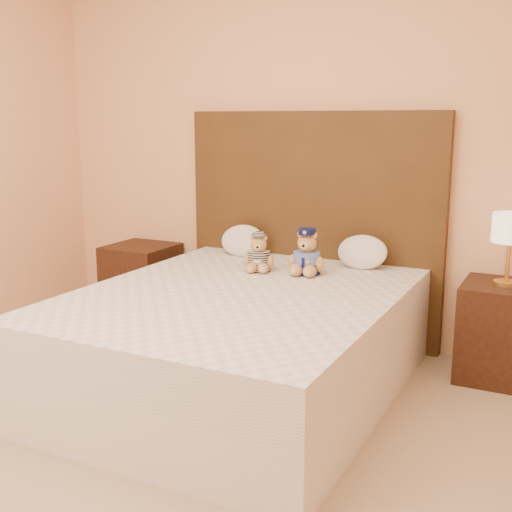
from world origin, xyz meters
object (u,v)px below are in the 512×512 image
(bed, at_px, (239,341))
(lamp, at_px, (510,232))
(nightstand_left, at_px, (142,282))
(nightstand_right, at_px, (502,332))
(teddy_police, at_px, (307,252))
(pillow_left, at_px, (243,239))
(teddy_prisoner, at_px, (259,253))
(pillow_right, at_px, (362,250))

(bed, relative_size, lamp, 5.00)
(bed, height_order, nightstand_left, same)
(bed, bearing_deg, lamp, 32.62)
(nightstand_right, height_order, teddy_police, teddy_police)
(pillow_left, bearing_deg, teddy_police, -26.85)
(teddy_police, distance_m, pillow_left, 0.66)
(teddy_police, height_order, teddy_prisoner, teddy_police)
(pillow_right, bearing_deg, nightstand_right, -2.05)
(nightstand_right, xyz_separation_m, teddy_police, (-1.08, -0.27, 0.41))
(nightstand_left, xyz_separation_m, nightstand_right, (2.50, 0.00, 0.00))
(nightstand_right, bearing_deg, teddy_prisoner, -166.63)
(nightstand_left, distance_m, teddy_police, 1.50)
(teddy_prisoner, bearing_deg, teddy_police, -7.40)
(nightstand_right, height_order, lamp, lamp)
(pillow_left, relative_size, pillow_right, 1.01)
(nightstand_right, distance_m, teddy_prisoner, 1.46)
(bed, bearing_deg, teddy_police, 72.56)
(teddy_police, relative_size, teddy_prisoner, 1.20)
(lamp, xyz_separation_m, pillow_right, (-0.84, 0.03, -0.19))
(lamp, height_order, pillow_right, lamp)
(teddy_police, xyz_separation_m, teddy_prisoner, (-0.29, -0.06, -0.02))
(lamp, bearing_deg, teddy_prisoner, -166.63)
(bed, bearing_deg, pillow_right, 63.69)
(nightstand_left, distance_m, pillow_left, 0.91)
(nightstand_right, height_order, teddy_prisoner, teddy_prisoner)
(teddy_police, bearing_deg, nightstand_right, 9.00)
(pillow_right, bearing_deg, lamp, -2.05)
(bed, relative_size, teddy_prisoner, 8.91)
(lamp, xyz_separation_m, teddy_prisoner, (-1.37, -0.33, -0.19))
(nightstand_left, relative_size, lamp, 1.38)
(nightstand_left, height_order, nightstand_right, same)
(nightstand_right, bearing_deg, lamp, 180.00)
(teddy_police, distance_m, pillow_right, 0.39)
(teddy_prisoner, bearing_deg, pillow_left, 111.52)
(nightstand_right, distance_m, pillow_left, 1.72)
(teddy_prisoner, bearing_deg, pillow_right, 15.11)
(teddy_prisoner, bearing_deg, nightstand_left, 145.21)
(pillow_left, bearing_deg, nightstand_right, -1.03)
(bed, height_order, lamp, lamp)
(nightstand_right, bearing_deg, pillow_left, 178.97)
(pillow_right, bearing_deg, pillow_left, 180.00)
(pillow_left, xyz_separation_m, pillow_right, (0.83, 0.00, -0.00))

